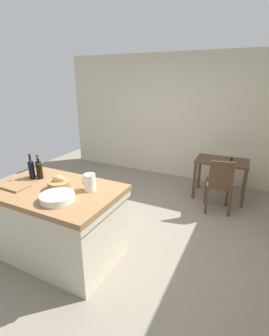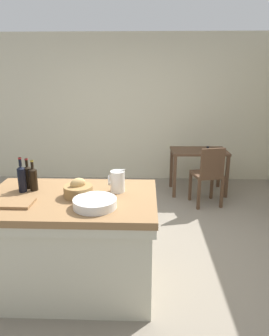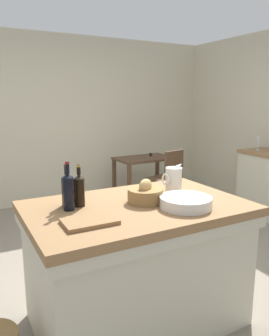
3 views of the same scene
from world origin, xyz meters
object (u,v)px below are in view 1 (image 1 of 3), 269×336
(pitcher, at_px, (90,182))
(wine_bottle_amber, at_px, (39,168))
(writing_desk, at_px, (222,166))
(wine_bottle_green, at_px, (31,169))
(wash_bowl, at_px, (57,197))
(bread_basket, at_px, (59,184))
(wicker_hamper, at_px, (3,226))
(wooden_chair, at_px, (219,184))
(island_table, at_px, (58,220))
(wine_bottle_dark, at_px, (40,170))
(cutting_board, at_px, (15,186))

(pitcher, xyz_separation_m, wine_bottle_amber, (-0.84, 0.06, 0.02))
(writing_desk, height_order, wine_bottle_green, wine_bottle_green)
(wash_bowl, xyz_separation_m, bread_basket, (-0.18, 0.23, 0.02))
(wine_bottle_amber, bearing_deg, wicker_hamper, -155.67)
(wash_bowl, bearing_deg, wooden_chair, 58.48)
(pitcher, relative_size, wicker_hamper, 0.70)
(pitcher, distance_m, wash_bowl, 0.39)
(wooden_chair, height_order, wine_bottle_green, wine_bottle_green)
(island_table, bearing_deg, wine_bottle_dark, 157.79)
(writing_desk, distance_m, wine_bottle_amber, 3.07)
(cutting_board, height_order, wine_bottle_green, wine_bottle_green)
(writing_desk, xyz_separation_m, pitcher, (-1.13, -2.38, 0.40))
(wicker_hamper, bearing_deg, bread_basket, 3.84)
(island_table, distance_m, wooden_chair, 2.52)
(wash_bowl, bearing_deg, writing_desk, 65.05)
(wooden_chair, distance_m, wine_bottle_amber, 2.73)
(writing_desk, bearing_deg, wine_bottle_dark, -128.53)
(bread_basket, height_order, wine_bottle_dark, wine_bottle_dark)
(writing_desk, height_order, wooden_chair, wooden_chair)
(cutting_board, bearing_deg, writing_desk, 54.28)
(cutting_board, xyz_separation_m, wine_bottle_dark, (0.06, 0.34, 0.10))
(wooden_chair, relative_size, wicker_hamper, 2.71)
(wine_bottle_dark, bearing_deg, wine_bottle_green, -154.16)
(wine_bottle_dark, bearing_deg, wine_bottle_amber, 142.83)
(wash_bowl, relative_size, cutting_board, 1.13)
(cutting_board, xyz_separation_m, wine_bottle_amber, (-0.01, 0.39, 0.10))
(cutting_board, bearing_deg, wine_bottle_dark, 80.34)
(wine_bottle_amber, distance_m, wine_bottle_green, 0.10)
(wine_bottle_dark, relative_size, wicker_hamper, 0.84)
(wicker_hamper, bearing_deg, wash_bowl, -6.97)
(wooden_chair, bearing_deg, cutting_board, -133.12)
(wooden_chair, relative_size, cutting_board, 2.94)
(bread_basket, relative_size, cutting_board, 0.81)
(pitcher, distance_m, bread_basket, 0.36)
(writing_desk, bearing_deg, wooden_chair, -84.23)
(wooden_chair, bearing_deg, writing_desk, 95.77)
(pitcher, height_order, wash_bowl, pitcher)
(island_table, height_order, bread_basket, bread_basket)
(wine_bottle_dark, bearing_deg, pitcher, -0.42)
(wash_bowl, xyz_separation_m, wine_bottle_amber, (-0.69, 0.42, 0.08))
(island_table, distance_m, bread_basket, 0.48)
(wash_bowl, distance_m, wine_bottle_amber, 0.81)
(wine_bottle_green, height_order, wicker_hamper, wine_bottle_green)
(wine_bottle_amber, bearing_deg, wine_bottle_dark, -37.17)
(pitcher, bearing_deg, wash_bowl, -112.77)
(writing_desk, xyz_separation_m, wine_bottle_amber, (-1.96, -2.33, 0.41))
(pitcher, height_order, wine_bottle_green, wine_bottle_green)
(island_table, distance_m, cutting_board, 0.63)
(wicker_hamper, bearing_deg, island_table, 3.42)
(wash_bowl, xyz_separation_m, cutting_board, (-0.68, 0.03, -0.02))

